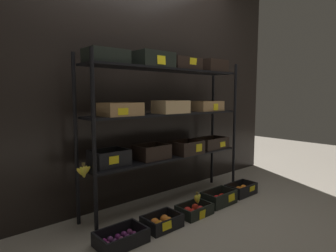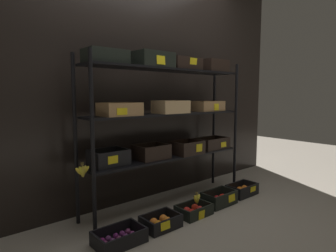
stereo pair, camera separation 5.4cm
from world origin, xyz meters
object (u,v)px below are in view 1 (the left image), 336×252
at_px(crate_ground_right_apple_red, 219,199).
at_px(crate_ground_plum, 121,239).
at_px(crate_ground_apple_red, 194,211).
at_px(banana_bunch_loose, 197,199).
at_px(crate_ground_orange, 162,222).
at_px(display_rack, 168,111).
at_px(crate_ground_rightmost_orange, 241,190).

bearing_deg(crate_ground_right_apple_red, crate_ground_plum, -179.19).
xyz_separation_m(crate_ground_plum, crate_ground_apple_red, (0.79, -0.00, 0.00)).
bearing_deg(banana_bunch_loose, crate_ground_right_apple_red, 4.05).
bearing_deg(crate_ground_orange, crate_ground_right_apple_red, 1.12).
bearing_deg(crate_ground_orange, display_rack, 42.81).
height_order(crate_ground_apple_red, banana_bunch_loose, banana_bunch_loose).
height_order(crate_ground_rightmost_orange, banana_bunch_loose, banana_bunch_loose).
xyz_separation_m(crate_ground_plum, crate_ground_orange, (0.40, 0.00, 0.01)).
xyz_separation_m(crate_ground_apple_red, crate_ground_right_apple_red, (0.39, 0.02, 0.01)).
relative_size(display_rack, crate_ground_rightmost_orange, 5.41).
bearing_deg(display_rack, crate_ground_apple_red, -91.07).
distance_m(crate_ground_plum, crate_ground_rightmost_orange, 1.59).
distance_m(crate_ground_rightmost_orange, banana_bunch_loose, 0.77).
distance_m(crate_ground_right_apple_red, banana_bunch_loose, 0.37).
distance_m(display_rack, crate_ground_plum, 1.26).
relative_size(display_rack, crate_ground_apple_red, 5.97).
relative_size(crate_ground_apple_red, crate_ground_right_apple_red, 0.90).
distance_m(crate_ground_right_apple_red, crate_ground_rightmost_orange, 0.41).
relative_size(crate_ground_plum, banana_bunch_loose, 3.30).
xyz_separation_m(crate_ground_orange, crate_ground_apple_red, (0.39, -0.00, -0.00)).
bearing_deg(display_rack, banana_bunch_loose, -85.42).
height_order(crate_ground_right_apple_red, banana_bunch_loose, banana_bunch_loose).
bearing_deg(crate_ground_plum, crate_ground_orange, 0.20).
xyz_separation_m(crate_ground_orange, crate_ground_rightmost_orange, (1.19, 0.03, 0.00)).
height_order(crate_ground_orange, banana_bunch_loose, banana_bunch_loose).
bearing_deg(display_rack, crate_ground_rightmost_orange, -22.91).
relative_size(crate_ground_plum, crate_ground_apple_red, 1.16).
bearing_deg(crate_ground_right_apple_red, crate_ground_orange, -178.88).
bearing_deg(crate_ground_orange, banana_bunch_loose, -1.31).
distance_m(display_rack, crate_ground_orange, 1.05).
bearing_deg(crate_ground_plum, crate_ground_rightmost_orange, 1.09).
distance_m(crate_ground_apple_red, crate_ground_right_apple_red, 0.39).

